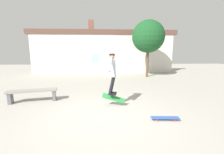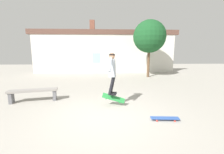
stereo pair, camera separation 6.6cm
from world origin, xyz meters
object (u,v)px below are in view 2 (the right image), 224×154
(tree_right, at_px, (149,37))
(park_bench, at_px, (33,93))
(skater, at_px, (112,70))
(skateboard_flipping, at_px, (114,98))
(skateboard_resting, at_px, (165,118))

(tree_right, distance_m, park_bench, 9.09)
(skater, distance_m, skateboard_flipping, 1.06)
(tree_right, xyz_separation_m, skateboard_resting, (-1.74, -7.73, -3.12))
(tree_right, xyz_separation_m, skateboard_flipping, (-3.19, -6.47, -2.87))
(skater, bearing_deg, skateboard_resting, -26.97)
(tree_right, bearing_deg, skateboard_flipping, -116.29)
(tree_right, bearing_deg, skater, -116.60)
(skateboard_flipping, bearing_deg, park_bench, 170.72)
(park_bench, relative_size, skateboard_flipping, 2.17)
(park_bench, relative_size, skater, 1.25)
(skateboard_resting, bearing_deg, skateboard_flipping, 144.26)
(skater, xyz_separation_m, skateboard_resting, (1.52, -1.23, -1.30))
(skater, height_order, skateboard_resting, skater)
(skater, xyz_separation_m, skateboard_flipping, (0.06, 0.03, -1.06))
(tree_right, xyz_separation_m, skater, (-3.25, -6.50, -1.81))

